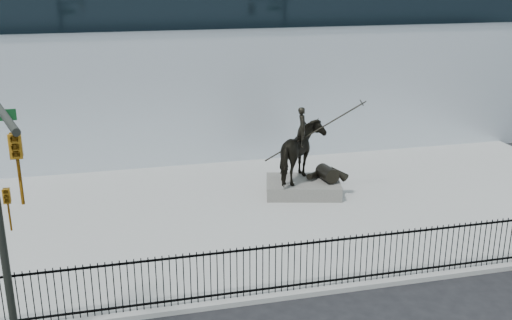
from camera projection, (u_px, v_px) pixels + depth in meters
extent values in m
plane|color=black|center=(302.00, 320.00, 15.61)|extent=(120.00, 120.00, 0.00)
cube|color=#999997|center=(243.00, 214.00, 22.05)|extent=(30.00, 12.00, 0.15)
cube|color=silver|center=(190.00, 48.00, 32.68)|extent=(44.00, 14.00, 9.00)
cube|color=black|center=(288.00, 286.00, 16.67)|extent=(22.00, 0.05, 0.05)
cube|color=black|center=(289.00, 245.00, 16.28)|extent=(22.00, 0.05, 0.05)
cube|color=black|center=(289.00, 267.00, 16.48)|extent=(22.00, 0.03, 1.50)
cube|color=#514F4A|center=(303.00, 187.00, 23.77)|extent=(3.28, 2.63, 0.54)
imported|color=black|center=(304.00, 153.00, 23.33)|extent=(2.45, 2.69, 2.30)
imported|color=black|center=(302.00, 127.00, 23.01)|extent=(0.50, 0.64, 1.55)
cylinder|color=black|center=(313.00, 133.00, 23.08)|extent=(3.59, 0.96, 2.34)
imported|color=#A96B12|center=(19.00, 170.00, 8.70)|extent=(0.18, 0.22, 1.10)
imported|color=#A96B12|center=(9.00, 210.00, 13.10)|extent=(0.16, 0.20, 1.00)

